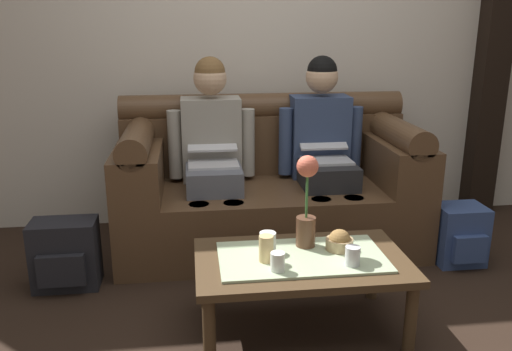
{
  "coord_description": "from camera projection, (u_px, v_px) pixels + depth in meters",
  "views": [
    {
      "loc": [
        -0.49,
        -2.11,
        1.43
      ],
      "look_at": [
        -0.12,
        0.86,
        0.56
      ],
      "focal_mm": 37.11,
      "sensor_mm": 36.0,
      "label": 1
    }
  ],
  "objects": [
    {
      "name": "cup_far_left",
      "position": [
        353.0,
        256.0,
        2.36
      ],
      "size": [
        0.07,
        0.07,
        0.09
      ],
      "primitive_type": "cylinder",
      "color": "silver",
      "rests_on": "coffee_table"
    },
    {
      "name": "person_right",
      "position": [
        323.0,
        145.0,
        3.44
      ],
      "size": [
        0.56,
        0.67,
        1.22
      ],
      "color": "#232326",
      "rests_on": "ground_plane"
    },
    {
      "name": "timber_pillar",
      "position": [
        497.0,
        18.0,
        3.77
      ],
      "size": [
        0.2,
        0.2,
        2.9
      ],
      "primitive_type": "cube",
      "color": "black",
      "rests_on": "ground_plane"
    },
    {
      "name": "cup_near_right",
      "position": [
        278.0,
        262.0,
        2.3
      ],
      "size": [
        0.06,
        0.06,
        0.08
      ],
      "primitive_type": "cylinder",
      "color": "white",
      "rests_on": "coffee_table"
    },
    {
      "name": "backpack_left",
      "position": [
        65.0,
        255.0,
        2.92
      ],
      "size": [
        0.35,
        0.26,
        0.39
      ],
      "color": "black",
      "rests_on": "ground_plane"
    },
    {
      "name": "person_left",
      "position": [
        212.0,
        148.0,
        3.35
      ],
      "size": [
        0.56,
        0.67,
        1.22
      ],
      "color": "#595B66",
      "rests_on": "ground_plane"
    },
    {
      "name": "backpack_right",
      "position": [
        459.0,
        235.0,
        3.22
      ],
      "size": [
        0.29,
        0.28,
        0.36
      ],
      "color": "#33477A",
      "rests_on": "ground_plane"
    },
    {
      "name": "cup_far_center",
      "position": [
        268.0,
        242.0,
        2.49
      ],
      "size": [
        0.08,
        0.08,
        0.1
      ],
      "primitive_type": "cylinder",
      "color": "white",
      "rests_on": "coffee_table"
    },
    {
      "name": "back_wall_patterned",
      "position": [
        258.0,
        18.0,
        3.68
      ],
      "size": [
        6.0,
        0.12,
        2.9
      ],
      "primitive_type": "cube",
      "color": "beige",
      "rests_on": "ground_plane"
    },
    {
      "name": "ground_plane",
      "position": [
        304.0,
        340.0,
        2.47
      ],
      "size": [
        14.0,
        14.0,
        0.0
      ],
      "primitive_type": "plane",
      "color": "black"
    },
    {
      "name": "snack_bowl",
      "position": [
        339.0,
        242.0,
        2.52
      ],
      "size": [
        0.13,
        0.13,
        0.11
      ],
      "color": "tan",
      "rests_on": "coffee_table"
    },
    {
      "name": "cup_near_left",
      "position": [
        266.0,
        248.0,
        2.39
      ],
      "size": [
        0.07,
        0.07,
        0.12
      ],
      "primitive_type": "cylinder",
      "color": "#DBB77A",
      "rests_on": "coffee_table"
    },
    {
      "name": "couch",
      "position": [
        268.0,
        188.0,
        3.48
      ],
      "size": [
        1.91,
        0.88,
        0.96
      ],
      "color": "#513823",
      "rests_on": "ground_plane"
    },
    {
      "name": "flower_vase",
      "position": [
        307.0,
        202.0,
        2.51
      ],
      "size": [
        0.1,
        0.1,
        0.45
      ],
      "color": "brown",
      "rests_on": "coffee_table"
    },
    {
      "name": "coffee_table",
      "position": [
        301.0,
        266.0,
        2.47
      ],
      "size": [
        0.99,
        0.6,
        0.38
      ],
      "color": "#47331E",
      "rests_on": "ground_plane"
    }
  ]
}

